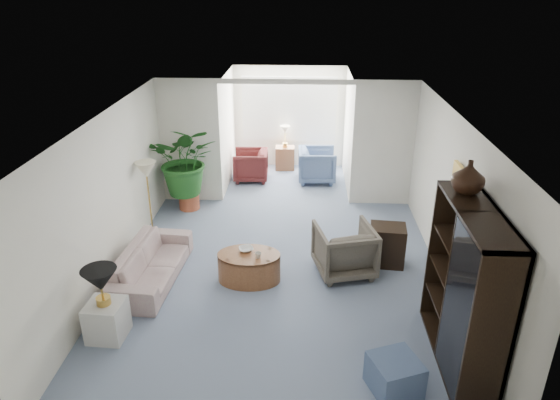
# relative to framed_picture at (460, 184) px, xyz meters

# --- Properties ---
(floor) EXTENTS (6.00, 6.00, 0.00)m
(floor) POSITION_rel_framed_picture_xyz_m (-2.46, 0.10, -1.70)
(floor) COLOR gray
(floor) RESTS_ON ground
(sunroom_floor) EXTENTS (2.60, 2.60, 0.00)m
(sunroom_floor) POSITION_rel_framed_picture_xyz_m (-2.46, 4.20, -1.70)
(sunroom_floor) COLOR gray
(sunroom_floor) RESTS_ON ground
(back_pier_left) EXTENTS (1.20, 0.12, 2.50)m
(back_pier_left) POSITION_rel_framed_picture_xyz_m (-4.36, 3.10, -0.45)
(back_pier_left) COLOR white
(back_pier_left) RESTS_ON ground
(back_pier_right) EXTENTS (1.20, 0.12, 2.50)m
(back_pier_right) POSITION_rel_framed_picture_xyz_m (-0.56, 3.10, -0.45)
(back_pier_right) COLOR white
(back_pier_right) RESTS_ON ground
(back_header) EXTENTS (2.60, 0.12, 0.10)m
(back_header) POSITION_rel_framed_picture_xyz_m (-2.46, 3.10, 0.75)
(back_header) COLOR white
(back_header) RESTS_ON back_pier_left
(window_pane) EXTENTS (2.20, 0.02, 1.50)m
(window_pane) POSITION_rel_framed_picture_xyz_m (-2.46, 5.28, -0.30)
(window_pane) COLOR white
(window_blinds) EXTENTS (2.20, 0.02, 1.50)m
(window_blinds) POSITION_rel_framed_picture_xyz_m (-2.46, 5.25, -0.30)
(window_blinds) COLOR white
(framed_picture) EXTENTS (0.04, 0.50, 0.40)m
(framed_picture) POSITION_rel_framed_picture_xyz_m (0.00, 0.00, 0.00)
(framed_picture) COLOR #BDAE97
(sofa) EXTENTS (0.87, 1.94, 0.55)m
(sofa) POSITION_rel_framed_picture_xyz_m (-4.37, 0.10, -1.42)
(sofa) COLOR beige
(sofa) RESTS_ON ground
(end_table) EXTENTS (0.48, 0.48, 0.50)m
(end_table) POSITION_rel_framed_picture_xyz_m (-4.57, -1.25, -1.45)
(end_table) COLOR beige
(end_table) RESTS_ON ground
(table_lamp) EXTENTS (0.44, 0.44, 0.30)m
(table_lamp) POSITION_rel_framed_picture_xyz_m (-4.57, -1.25, -0.85)
(table_lamp) COLOR black
(table_lamp) RESTS_ON end_table
(floor_lamp) EXTENTS (0.36, 0.36, 0.28)m
(floor_lamp) POSITION_rel_framed_picture_xyz_m (-4.77, 1.51, -0.45)
(floor_lamp) COLOR #F7EFC5
(floor_lamp) RESTS_ON ground
(coffee_table) EXTENTS (1.21, 1.21, 0.45)m
(coffee_table) POSITION_rel_framed_picture_xyz_m (-2.90, 0.15, -1.47)
(coffee_table) COLOR brown
(coffee_table) RESTS_ON ground
(coffee_bowl) EXTENTS (0.27, 0.27, 0.05)m
(coffee_bowl) POSITION_rel_framed_picture_xyz_m (-2.95, 0.25, -1.22)
(coffee_bowl) COLOR silver
(coffee_bowl) RESTS_ON coffee_table
(coffee_cup) EXTENTS (0.12, 0.12, 0.09)m
(coffee_cup) POSITION_rel_framed_picture_xyz_m (-2.75, 0.05, -1.21)
(coffee_cup) COLOR beige
(coffee_cup) RESTS_ON coffee_table
(wingback_chair) EXTENTS (1.03, 1.05, 0.79)m
(wingback_chair) POSITION_rel_framed_picture_xyz_m (-1.45, 0.44, -1.30)
(wingback_chair) COLOR #686152
(wingback_chair) RESTS_ON ground
(side_table_dark) EXTENTS (0.59, 0.49, 0.66)m
(side_table_dark) POSITION_rel_framed_picture_xyz_m (-0.75, 0.74, -1.37)
(side_table_dark) COLOR black
(side_table_dark) RESTS_ON ground
(entertainment_cabinet) EXTENTS (0.47, 1.77, 1.96)m
(entertainment_cabinet) POSITION_rel_framed_picture_xyz_m (-0.23, -1.43, -0.72)
(entertainment_cabinet) COLOR black
(entertainment_cabinet) RESTS_ON ground
(cabinet_urn) EXTENTS (0.38, 0.38, 0.39)m
(cabinet_urn) POSITION_rel_framed_picture_xyz_m (-0.23, -0.93, 0.46)
(cabinet_urn) COLOR black
(cabinet_urn) RESTS_ON entertainment_cabinet
(ottoman) EXTENTS (0.65, 0.65, 0.41)m
(ottoman) POSITION_rel_framed_picture_xyz_m (-1.06, -2.00, -1.50)
(ottoman) COLOR slate
(ottoman) RESTS_ON ground
(plant_pot) EXTENTS (0.40, 0.40, 0.32)m
(plant_pot) POSITION_rel_framed_picture_xyz_m (-4.36, 2.68, -1.54)
(plant_pot) COLOR #AB4F31
(plant_pot) RESTS_ON ground
(house_plant) EXTENTS (1.28, 1.11, 1.42)m
(house_plant) POSITION_rel_framed_picture_xyz_m (-4.36, 2.68, -0.67)
(house_plant) COLOR #205A1E
(house_plant) RESTS_ON plant_pot
(sunroom_chair_blue) EXTENTS (0.85, 0.83, 0.75)m
(sunroom_chair_blue) POSITION_rel_framed_picture_xyz_m (-1.80, 4.29, -1.32)
(sunroom_chair_blue) COLOR slate
(sunroom_chair_blue) RESTS_ON ground
(sunroom_chair_maroon) EXTENTS (0.79, 0.76, 0.69)m
(sunroom_chair_maroon) POSITION_rel_framed_picture_xyz_m (-3.30, 4.29, -1.35)
(sunroom_chair_maroon) COLOR #511C1C
(sunroom_chair_maroon) RESTS_ON ground
(sunroom_table) EXTENTS (0.46, 0.36, 0.55)m
(sunroom_table) POSITION_rel_framed_picture_xyz_m (-2.55, 5.04, -1.43)
(sunroom_table) COLOR brown
(sunroom_table) RESTS_ON ground
(shelf_clutter) EXTENTS (0.30, 0.41, 1.06)m
(shelf_clutter) POSITION_rel_framed_picture_xyz_m (-0.28, -1.78, -0.61)
(shelf_clutter) COLOR black
(shelf_clutter) RESTS_ON entertainment_cabinet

